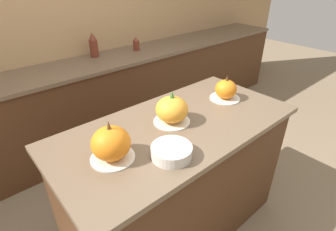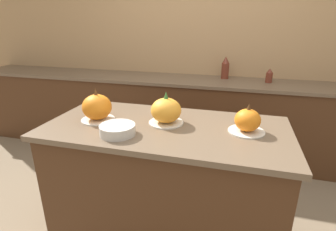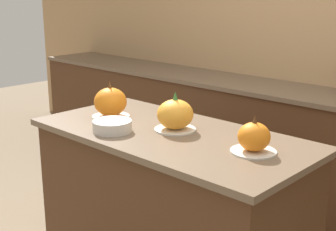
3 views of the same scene
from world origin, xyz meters
TOP-DOWN VIEW (x-y plane):
  - wall_back at (0.00, 1.78)m, footprint 8.00×0.06m
  - kitchen_island at (0.00, 0.00)m, footprint 1.57×0.77m
  - back_counter at (0.00, 1.45)m, footprint 6.00×0.60m
  - pumpkin_cake_left at (-0.47, -0.02)m, footprint 0.23×0.23m
  - pumpkin_cake_center at (-0.01, 0.05)m, footprint 0.23×0.23m
  - pumpkin_cake_right at (0.50, 0.04)m, footprint 0.22×0.22m
  - mixing_bowl at (-0.24, -0.21)m, footprint 0.21×0.21m

SIDE VIEW (x-z plane):
  - back_counter at x=0.00m, z-range 0.00..0.93m
  - kitchen_island at x=0.00m, z-range 0.00..0.94m
  - mixing_bowl at x=-0.24m, z-range 0.94..1.00m
  - pumpkin_cake_right at x=0.50m, z-range 0.91..1.10m
  - pumpkin_cake_center at x=-0.01m, z-range 0.91..1.13m
  - pumpkin_cake_left at x=-0.47m, z-range 0.91..1.14m
  - wall_back at x=0.00m, z-range 0.00..2.50m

